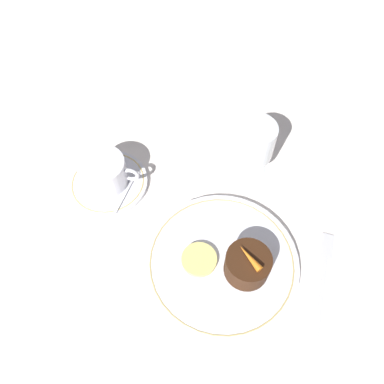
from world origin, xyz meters
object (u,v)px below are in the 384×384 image
at_px(fork, 325,269).
at_px(dessert_cake, 247,265).
at_px(dinner_plate, 221,262).
at_px(coffee_cup, 103,172).
at_px(wine_glass, 253,143).

height_order(fork, dessert_cake, dessert_cake).
bearing_deg(dinner_plate, fork, 4.76).
bearing_deg(dessert_cake, coffee_cup, 152.86).
bearing_deg(coffee_cup, fork, -16.02).
relative_size(dinner_plate, wine_glass, 2.15).
xyz_separation_m(coffee_cup, wine_glass, (0.28, 0.08, 0.04)).
xyz_separation_m(wine_glass, dessert_cake, (0.01, -0.23, -0.04)).
distance_m(fork, dessert_cake, 0.15).
height_order(coffee_cup, fork, coffee_cup).
relative_size(coffee_cup, dessert_cake, 1.52).
height_order(coffee_cup, wine_glass, wine_glass).
relative_size(coffee_cup, fork, 0.62).
xyz_separation_m(wine_glass, fork, (0.15, -0.20, -0.08)).
height_order(dinner_plate, wine_glass, wine_glass).
distance_m(dinner_plate, dessert_cake, 0.05).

